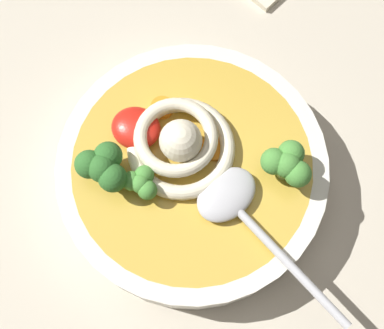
{
  "coord_description": "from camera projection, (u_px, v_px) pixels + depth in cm",
  "views": [
    {
      "loc": [
        -7.92,
        12.49,
        55.56
      ],
      "look_at": [
        -2.71,
        -1.87,
        9.21
      ],
      "focal_mm": 48.86,
      "sensor_mm": 36.0,
      "label": 1
    }
  ],
  "objects": [
    {
      "name": "broccoli_floret_left",
      "position": [
        287.0,
        164.0,
        0.46
      ],
      "size": [
        4.77,
        4.1,
        3.77
      ],
      "color": "#7A9E60",
      "rests_on": "soup_bowl"
    },
    {
      "name": "chili_sauce_dollop",
      "position": [
        136.0,
        128.0,
        0.49
      ],
      "size": [
        4.68,
        4.22,
        2.11
      ],
      "primitive_type": "ellipsoid",
      "color": "red",
      "rests_on": "soup_bowl"
    },
    {
      "name": "carrot_slice_rear",
      "position": [
        162.0,
        108.0,
        0.5
      ],
      "size": [
        2.23,
        2.23,
        0.66
      ],
      "primitive_type": "cylinder",
      "color": "orange",
      "rests_on": "soup_bowl"
    },
    {
      "name": "carrot_slice_right",
      "position": [
        214.0,
        148.0,
        0.49
      ],
      "size": [
        2.52,
        2.52,
        0.45
      ],
      "primitive_type": "cylinder",
      "color": "orange",
      "rests_on": "soup_bowl"
    },
    {
      "name": "soup_bowl",
      "position": [
        192.0,
        173.0,
        0.51
      ],
      "size": [
        25.76,
        25.76,
        5.43
      ],
      "color": "silver",
      "rests_on": "table_slab"
    },
    {
      "name": "broccoli_floret_far",
      "position": [
        103.0,
        167.0,
        0.46
      ],
      "size": [
        5.08,
        4.37,
        4.02
      ],
      "color": "#7A9E60",
      "rests_on": "soup_bowl"
    },
    {
      "name": "table_slab",
      "position": [
        162.0,
        193.0,
        0.55
      ],
      "size": [
        112.68,
        112.68,
        3.78
      ],
      "primitive_type": "cube",
      "color": "#BCB29E",
      "rests_on": "ground"
    },
    {
      "name": "broccoli_floret_near_spoon",
      "position": [
        141.0,
        183.0,
        0.46
      ],
      "size": [
        3.5,
        3.01,
        2.76
      ],
      "color": "#7A9E60",
      "rests_on": "soup_bowl"
    },
    {
      "name": "noodle_pile",
      "position": [
        180.0,
        143.0,
        0.48
      ],
      "size": [
        11.13,
        10.91,
        4.47
      ],
      "color": "beige",
      "rests_on": "soup_bowl"
    },
    {
      "name": "soup_spoon",
      "position": [
        236.0,
        208.0,
        0.47
      ],
      "size": [
        16.78,
        11.09,
        1.6
      ],
      "rotation": [
        0.0,
        0.0,
        2.65
      ],
      "color": "#B7B7BC",
      "rests_on": "soup_bowl"
    }
  ]
}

